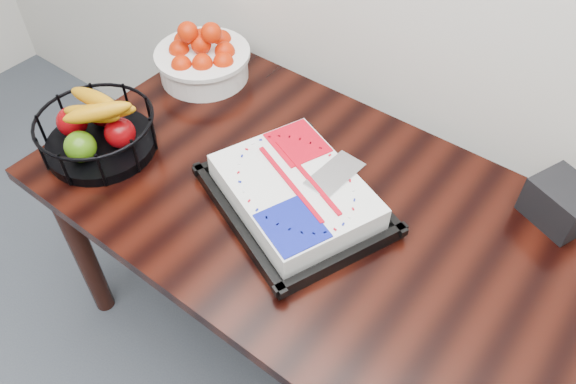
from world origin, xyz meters
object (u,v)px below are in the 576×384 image
Objects in this scene: table at (347,241)px; napkin_box at (562,203)px; tangerine_bowl at (202,55)px; fruit_basket at (97,130)px; cake_tray at (295,194)px.

table is 11.32× the size of napkin_box.
napkin_box is (1.18, 0.11, -0.03)m from tangerine_bowl.
fruit_basket is (0.01, -0.46, -0.01)m from tangerine_bowl.
table is 0.79m from fruit_basket.
table is at bearing -17.67° from tangerine_bowl.
tangerine_bowl is (-0.76, 0.24, 0.17)m from table.
napkin_box is (0.43, 0.35, 0.14)m from table.
cake_tray is (-0.15, -0.04, 0.13)m from table.
tangerine_bowl reaches higher than table.
cake_tray reaches higher than table.
fruit_basket reaches higher than cake_tray.
cake_tray is at bearing -25.14° from tangerine_bowl.
cake_tray is 0.62m from fruit_basket.
fruit_basket is at bearing -163.82° from cake_tray.
table is 0.57m from napkin_box.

